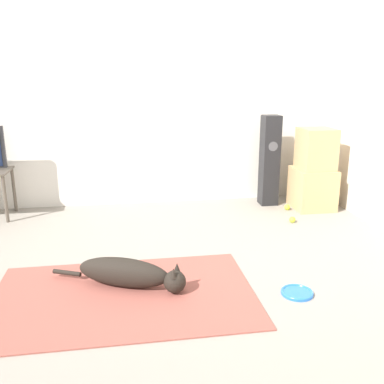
{
  "coord_description": "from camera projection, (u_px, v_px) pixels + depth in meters",
  "views": [
    {
      "loc": [
        0.04,
        -2.99,
        1.53
      ],
      "look_at": [
        0.66,
        0.86,
        0.45
      ],
      "focal_mm": 40.0,
      "sensor_mm": 36.0,
      "label": 1
    }
  ],
  "objects": [
    {
      "name": "cardboard_box_upper",
      "position": [
        316.0,
        149.0,
        4.85
      ],
      "size": [
        0.37,
        0.39,
        0.47
      ],
      "color": "tan",
      "rests_on": "cardboard_box_lower"
    },
    {
      "name": "tennis_ball_near_speaker",
      "position": [
        287.0,
        207.0,
        4.96
      ],
      "size": [
        0.07,
        0.07,
        0.07
      ],
      "color": "#C6E033",
      "rests_on": "ground_plane"
    },
    {
      "name": "ground_plane",
      "position": [
        125.0,
        282.0,
        3.25
      ],
      "size": [
        12.0,
        12.0,
        0.0
      ],
      "primitive_type": "plane",
      "color": "gray"
    },
    {
      "name": "wall_back",
      "position": [
        119.0,
        97.0,
        4.9
      ],
      "size": [
        8.0,
        0.06,
        2.55
      ],
      "color": "silver",
      "rests_on": "ground_plane"
    },
    {
      "name": "dog",
      "position": [
        130.0,
        273.0,
        3.13
      ],
      "size": [
        0.98,
        0.49,
        0.22
      ],
      "color": "black",
      "rests_on": "area_rug"
    },
    {
      "name": "floor_speaker",
      "position": [
        269.0,
        161.0,
        5.07
      ],
      "size": [
        0.2,
        0.2,
        1.07
      ],
      "color": "black",
      "rests_on": "ground_plane"
    },
    {
      "name": "area_rug",
      "position": [
        124.0,
        296.0,
        3.04
      ],
      "size": [
        1.85,
        1.16,
        0.01
      ],
      "color": "#934C42",
      "rests_on": "ground_plane"
    },
    {
      "name": "tennis_ball_by_boxes",
      "position": [
        292.0,
        220.0,
        4.54
      ],
      "size": [
        0.07,
        0.07,
        0.07
      ],
      "color": "#C6E033",
      "rests_on": "ground_plane"
    },
    {
      "name": "frisbee",
      "position": [
        297.0,
        293.0,
        3.07
      ],
      "size": [
        0.23,
        0.23,
        0.03
      ],
      "color": "blue",
      "rests_on": "ground_plane"
    },
    {
      "name": "cardboard_box_lower",
      "position": [
        312.0,
        188.0,
        4.99
      ],
      "size": [
        0.44,
        0.46,
        0.47
      ],
      "color": "tan",
      "rests_on": "ground_plane"
    }
  ]
}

